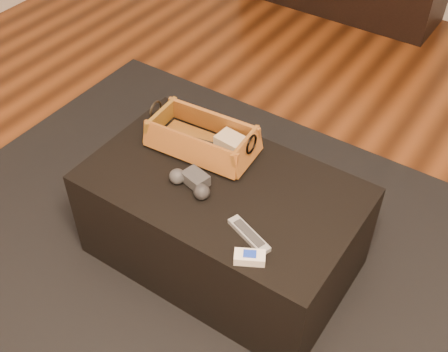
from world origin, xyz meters
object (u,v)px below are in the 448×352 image
Objects in this scene: silver_remote at (249,235)px; cream_gadget at (250,257)px; wicker_basket at (202,139)px; game_controller at (192,182)px; tv_remote at (196,144)px; ottoman at (223,222)px.

cream_gadget reaches higher than silver_remote.
game_controller is (0.09, -0.19, -0.02)m from wicker_basket.
game_controller is at bearing -68.00° from tv_remote.
tv_remote reaches higher than cream_gadget.
game_controller reaches higher than cream_gadget.
tv_remote is (-0.19, 0.10, 0.24)m from ottoman.
tv_remote is at bearing 153.04° from ottoman.
wicker_basket is at bearing 115.58° from game_controller.
cream_gadget is at bearing -47.11° from tv_remote.
ottoman is at bearing 47.19° from game_controller.
wicker_basket is 0.56m from cream_gadget.
wicker_basket is (0.02, 0.02, 0.02)m from tv_remote.
tv_remote is 0.51× the size of wicker_basket.
game_controller is at bearing -132.81° from ottoman.
tv_remote is at bearing 147.40° from silver_remote.
silver_remote is 1.67× the size of cream_gadget.
ottoman is 0.35m from silver_remote.
wicker_basket is 2.38× the size of silver_remote.
wicker_basket is 3.97× the size of cream_gadget.
cream_gadget is (0.34, -0.16, -0.01)m from game_controller.
cream_gadget is (0.05, -0.08, 0.01)m from silver_remote.
wicker_basket is at bearing 140.74° from cream_gadget.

